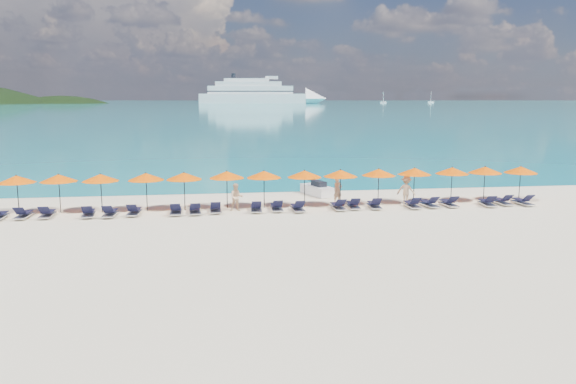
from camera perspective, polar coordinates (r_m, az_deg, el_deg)
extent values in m
plane|color=beige|center=(29.36, 0.81, -3.28)|extent=(1400.00, 1400.00, 0.00)
cube|color=#1FA9B2|center=(688.33, -7.64, 9.02)|extent=(1600.00, 1300.00, 0.01)
ellipsoid|color=black|center=(607.47, -21.85, 5.04)|extent=(162.00, 126.00, 85.50)
cube|color=silver|center=(564.98, -3.60, 9.45)|extent=(106.13, 31.93, 9.51)
cone|color=silver|center=(565.38, 2.85, 9.46)|extent=(23.36, 23.36, 20.91)
cube|color=silver|center=(565.12, -3.81, 10.32)|extent=(85.02, 26.49, 7.61)
cube|color=silver|center=(565.32, -4.01, 10.89)|extent=(66.11, 22.25, 4.75)
cube|color=silver|center=(565.52, -4.21, 11.27)|extent=(45.00, 16.81, 3.33)
cube|color=black|center=(565.10, -3.80, 10.17)|extent=(86.08, 26.81, 0.86)
cube|color=black|center=(565.14, -3.81, 10.51)|extent=(83.96, 26.17, 0.86)
cylinder|color=black|center=(566.57, -5.57, 11.64)|extent=(4.18, 4.18, 5.23)
cube|color=silver|center=(622.79, 14.30, 8.83)|extent=(6.52, 2.17, 1.74)
cylinder|color=silver|center=(622.76, 14.32, 9.35)|extent=(0.39, 0.39, 10.87)
cube|color=silver|center=(596.72, 9.65, 8.97)|extent=(6.41, 2.14, 1.71)
cylinder|color=silver|center=(596.69, 9.67, 9.50)|extent=(0.38, 0.38, 10.68)
cube|color=white|center=(37.89, 2.95, 0.18)|extent=(1.94, 2.94, 0.63)
cube|color=black|center=(37.62, 3.14, 0.82)|extent=(0.94, 1.27, 0.40)
cylinder|color=black|center=(38.37, 2.42, 1.25)|extent=(0.61, 0.29, 0.07)
imported|color=#DFB385|center=(34.81, 5.06, 0.15)|extent=(0.73, 0.64, 1.69)
imported|color=#DFB385|center=(32.70, -5.25, -0.54)|extent=(0.81, 0.50, 1.61)
imported|color=#DFB385|center=(35.40, 11.92, 0.19)|extent=(1.24, 1.06, 1.76)
cylinder|color=black|center=(35.03, -25.75, -0.30)|extent=(0.05, 0.05, 2.20)
cone|color=#F95700|center=(34.90, -25.86, 1.19)|extent=(2.10, 2.10, 0.42)
sphere|color=black|center=(34.87, -25.89, 1.54)|extent=(0.08, 0.08, 0.08)
cylinder|color=black|center=(34.55, -22.18, -0.18)|extent=(0.05, 0.05, 2.20)
cone|color=#F95700|center=(34.42, -22.28, 1.33)|extent=(2.10, 2.10, 0.42)
sphere|color=black|center=(34.39, -22.30, 1.69)|extent=(0.08, 0.08, 0.08)
cylinder|color=black|center=(33.87, -18.43, -0.15)|extent=(0.05, 0.05, 2.20)
cone|color=#F95700|center=(33.73, -18.52, 1.39)|extent=(2.10, 2.10, 0.42)
sphere|color=black|center=(33.70, -18.54, 1.76)|extent=(0.08, 0.08, 0.08)
cylinder|color=black|center=(33.54, -14.17, -0.03)|extent=(0.05, 0.05, 2.20)
cone|color=#F95700|center=(33.41, -14.23, 1.52)|extent=(2.10, 2.10, 0.42)
sphere|color=black|center=(33.38, -14.25, 1.90)|extent=(0.08, 0.08, 0.08)
cylinder|color=black|center=(33.33, -10.47, 0.04)|extent=(0.05, 0.05, 2.20)
cone|color=#F95700|center=(33.19, -10.52, 1.61)|extent=(2.10, 2.10, 0.42)
sphere|color=black|center=(33.16, -10.53, 1.98)|extent=(0.08, 0.08, 0.08)
cylinder|color=black|center=(33.53, -6.21, 0.20)|extent=(0.05, 0.05, 2.20)
cone|color=#F95700|center=(33.39, -6.24, 1.76)|extent=(2.10, 2.10, 0.42)
sphere|color=black|center=(33.36, -6.25, 2.13)|extent=(0.08, 0.08, 0.08)
cylinder|color=black|center=(33.50, -2.44, 0.24)|extent=(0.05, 0.05, 2.20)
cone|color=#F95700|center=(33.37, -2.45, 1.80)|extent=(2.10, 2.10, 0.42)
sphere|color=black|center=(33.34, -2.46, 2.18)|extent=(0.08, 0.08, 0.08)
cylinder|color=black|center=(33.69, 1.69, 0.30)|extent=(0.05, 0.05, 2.20)
cone|color=#F95700|center=(33.55, 1.70, 1.85)|extent=(2.10, 2.10, 0.42)
sphere|color=black|center=(33.53, 1.70, 2.22)|extent=(0.08, 0.08, 0.08)
cylinder|color=black|center=(34.13, 5.34, 0.38)|extent=(0.05, 0.05, 2.20)
cone|color=#F95700|center=(34.00, 5.36, 1.91)|extent=(2.10, 2.10, 0.42)
sphere|color=black|center=(33.97, 5.37, 2.28)|extent=(0.08, 0.08, 0.08)
cylinder|color=black|center=(34.86, 9.17, 0.50)|extent=(0.05, 0.05, 2.20)
cone|color=#F95700|center=(34.73, 9.21, 2.00)|extent=(2.10, 2.10, 0.42)
sphere|color=black|center=(34.70, 9.22, 2.36)|extent=(0.08, 0.08, 0.08)
cylinder|color=black|center=(35.75, 12.67, 0.61)|extent=(0.05, 0.05, 2.20)
cone|color=#F95700|center=(35.63, 12.73, 2.07)|extent=(2.10, 2.10, 0.42)
sphere|color=black|center=(35.60, 12.74, 2.42)|extent=(0.08, 0.08, 0.08)
cylinder|color=black|center=(36.64, 16.28, 0.67)|extent=(0.05, 0.05, 2.20)
cone|color=#F95700|center=(36.51, 16.34, 2.10)|extent=(2.10, 2.10, 0.42)
sphere|color=black|center=(36.49, 16.36, 2.44)|extent=(0.08, 0.08, 0.08)
cylinder|color=black|center=(37.65, 19.31, 0.75)|extent=(0.05, 0.05, 2.20)
cone|color=#F95700|center=(37.53, 19.39, 2.14)|extent=(2.10, 2.10, 0.42)
sphere|color=black|center=(37.50, 19.41, 2.47)|extent=(0.08, 0.08, 0.08)
cylinder|color=black|center=(38.52, 22.48, 0.75)|extent=(0.05, 0.05, 2.20)
cone|color=#F95700|center=(38.40, 22.57, 2.10)|extent=(2.10, 2.10, 0.42)
sphere|color=black|center=(38.38, 22.59, 2.43)|extent=(0.08, 0.08, 0.08)
cube|color=black|center=(34.44, -27.19, -1.92)|extent=(0.56, 1.10, 0.04)
cube|color=silver|center=(33.96, -25.27, -2.20)|extent=(0.67, 1.72, 0.06)
cube|color=black|center=(34.16, -25.16, -1.86)|extent=(0.58, 1.12, 0.04)
cube|color=black|center=(33.37, -25.62, -1.71)|extent=(0.56, 0.55, 0.43)
cube|color=silver|center=(33.64, -23.26, -2.17)|extent=(0.66, 1.71, 0.06)
cube|color=black|center=(33.85, -23.17, -1.82)|extent=(0.57, 1.11, 0.04)
cube|color=black|center=(33.04, -23.53, -1.66)|extent=(0.56, 0.55, 0.43)
cube|color=silver|center=(32.95, -19.60, -2.17)|extent=(0.79, 1.75, 0.06)
cube|color=black|center=(33.16, -19.57, -1.82)|extent=(0.66, 1.15, 0.04)
cube|color=black|center=(32.33, -19.74, -1.66)|extent=(0.60, 0.59, 0.43)
cube|color=silver|center=(32.66, -17.62, -2.17)|extent=(0.69, 1.72, 0.06)
cube|color=black|center=(32.87, -17.55, -1.80)|extent=(0.59, 1.12, 0.04)
cube|color=black|center=(32.05, -17.86, -1.65)|extent=(0.57, 0.56, 0.43)
cube|color=silver|center=(32.68, -15.36, -2.05)|extent=(0.72, 1.74, 0.06)
cube|color=black|center=(32.89, -15.29, -1.69)|extent=(0.62, 1.13, 0.04)
cube|color=black|center=(32.07, -15.57, -1.53)|extent=(0.58, 0.57, 0.43)
cube|color=silver|center=(32.34, -11.31, -2.01)|extent=(0.63, 1.70, 0.06)
cube|color=black|center=(32.56, -11.30, -1.64)|extent=(0.56, 1.10, 0.04)
cube|color=black|center=(31.72, -11.38, -1.48)|extent=(0.55, 0.54, 0.43)
cube|color=silver|center=(32.29, -9.45, -1.97)|extent=(0.73, 1.74, 0.06)
cube|color=black|center=(32.50, -9.47, -1.61)|extent=(0.62, 1.13, 0.04)
cube|color=black|center=(31.67, -9.42, -1.44)|extent=(0.59, 0.57, 0.43)
cube|color=silver|center=(32.50, -7.37, -1.84)|extent=(0.64, 1.71, 0.06)
cube|color=black|center=(32.71, -7.39, -1.48)|extent=(0.56, 1.11, 0.04)
cube|color=black|center=(31.88, -7.36, -1.32)|extent=(0.56, 0.54, 0.43)
cube|color=silver|center=(32.50, -3.25, -1.78)|extent=(0.70, 1.73, 0.06)
cube|color=black|center=(32.71, -3.26, -1.42)|extent=(0.60, 1.13, 0.04)
cube|color=black|center=(31.88, -3.22, -1.25)|extent=(0.58, 0.56, 0.43)
cube|color=silver|center=(32.69, -1.15, -1.70)|extent=(0.64, 1.71, 0.06)
cube|color=black|center=(32.90, -1.20, -1.34)|extent=(0.56, 1.11, 0.04)
cube|color=black|center=(32.07, -1.05, -1.17)|extent=(0.56, 0.54, 0.43)
cube|color=silver|center=(32.57, 0.99, -1.74)|extent=(0.70, 1.73, 0.06)
cube|color=black|center=(32.78, 0.90, -1.38)|extent=(0.60, 1.12, 0.04)
cube|color=black|center=(31.97, 1.19, -1.21)|extent=(0.57, 0.56, 0.43)
cube|color=silver|center=(33.15, 5.10, -1.58)|extent=(0.70, 1.73, 0.06)
cube|color=black|center=(33.35, 4.99, -1.22)|extent=(0.60, 1.13, 0.04)
cube|color=black|center=(32.55, 5.38, -1.05)|extent=(0.58, 0.56, 0.43)
cube|color=silver|center=(33.57, 6.65, -1.46)|extent=(0.74, 1.74, 0.06)
cube|color=black|center=(33.78, 6.58, -1.11)|extent=(0.63, 1.14, 0.04)
cube|color=black|center=(32.96, 6.83, -0.94)|extent=(0.59, 0.58, 0.43)
cube|color=silver|center=(33.81, 8.77, -1.43)|extent=(0.75, 1.74, 0.06)
cube|color=black|center=(34.02, 8.68, -1.09)|extent=(0.63, 1.14, 0.04)
cube|color=black|center=(33.20, 8.98, -0.92)|extent=(0.59, 0.58, 0.43)
cube|color=silver|center=(34.37, 12.49, -1.37)|extent=(0.62, 1.70, 0.06)
cube|color=black|center=(34.57, 12.36, -1.03)|extent=(0.55, 1.10, 0.04)
cube|color=black|center=(33.79, 12.84, -0.86)|extent=(0.55, 0.54, 0.43)
cube|color=silver|center=(34.88, 14.11, -1.27)|extent=(0.79, 1.75, 0.06)
cube|color=black|center=(35.07, 13.93, -0.94)|extent=(0.66, 1.15, 0.04)
cube|color=black|center=(34.33, 14.57, -0.76)|extent=(0.60, 0.59, 0.43)
cube|color=silver|center=(35.36, 16.01, -1.21)|extent=(0.67, 1.72, 0.06)
cube|color=black|center=(35.55, 15.84, -0.88)|extent=(0.58, 1.12, 0.04)
cube|color=black|center=(34.80, 16.43, -0.71)|extent=(0.57, 0.55, 0.43)
cube|color=silver|center=(36.21, 19.56, -1.14)|extent=(0.78, 1.75, 0.06)
cube|color=black|center=(36.41, 19.43, -0.82)|extent=(0.65, 1.15, 0.04)
cube|color=black|center=(35.63, 19.93, -0.66)|extent=(0.60, 0.59, 0.43)
cube|color=silver|center=(36.98, 20.91, -1.01)|extent=(0.70, 1.73, 0.06)
cube|color=black|center=(37.16, 20.73, -0.70)|extent=(0.60, 1.12, 0.04)
cube|color=black|center=(36.45, 21.40, -0.53)|extent=(0.57, 0.56, 0.43)
cube|color=silver|center=(37.39, 22.71, -1.01)|extent=(0.76, 1.75, 0.06)
cube|color=black|center=(37.56, 22.51, -0.70)|extent=(0.64, 1.14, 0.04)
cube|color=black|center=(36.88, 23.24, -0.54)|extent=(0.59, 0.58, 0.43)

